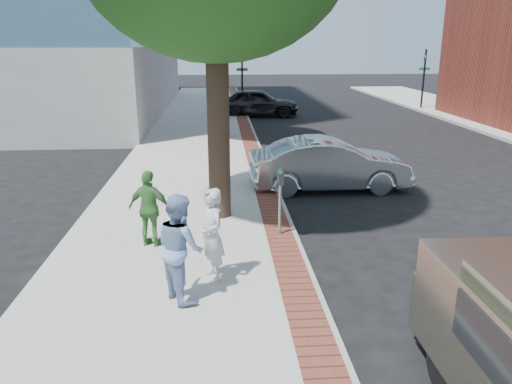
{
  "coord_description": "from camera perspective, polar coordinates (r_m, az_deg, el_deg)",
  "views": [
    {
      "loc": [
        -0.58,
        -9.67,
        4.21
      ],
      "look_at": [
        0.16,
        0.32,
        1.2
      ],
      "focal_mm": 35.0,
      "sensor_mm": 36.0,
      "label": 1
    }
  ],
  "objects": [
    {
      "name": "person_green",
      "position": [
        10.42,
        -12.02,
        -1.88
      ],
      "size": [
        1.01,
        0.67,
        1.6
      ],
      "primitive_type": "imported",
      "rotation": [
        0.0,
        0.0,
        2.81
      ],
      "color": "#417D38",
      "rests_on": "sidewalk"
    },
    {
      "name": "curb",
      "position": [
        18.22,
        1.01,
        3.61
      ],
      "size": [
        0.1,
        60.0,
        0.15
      ],
      "primitive_type": "cube",
      "color": "gray",
      "rests_on": "ground"
    },
    {
      "name": "sidewalk",
      "position": [
        18.17,
        -7.04,
        3.45
      ],
      "size": [
        5.0,
        60.0,
        0.15
      ],
      "primitive_type": "cube",
      "color": "#9E9991",
      "rests_on": "ground"
    },
    {
      "name": "parking_meter",
      "position": [
        10.73,
        2.79,
        0.46
      ],
      "size": [
        0.12,
        0.32,
        1.47
      ],
      "color": "gray",
      "rests_on": "sidewalk"
    },
    {
      "name": "person_gray",
      "position": [
        8.79,
        -5.02,
        -4.88
      ],
      "size": [
        0.61,
        0.72,
        1.66
      ],
      "primitive_type": "imported",
      "rotation": [
        0.0,
        0.0,
        -1.16
      ],
      "color": "#B9B9BF",
      "rests_on": "sidewalk"
    },
    {
      "name": "signal_near",
      "position": [
        31.76,
        -1.6,
        13.19
      ],
      "size": [
        0.7,
        0.15,
        3.8
      ],
      "color": "black",
      "rests_on": "ground"
    },
    {
      "name": "brick_strip",
      "position": [
        18.17,
        -0.09,
        3.84
      ],
      "size": [
        0.6,
        60.0,
        0.01
      ],
      "primitive_type": "cube",
      "color": "brown",
      "rests_on": "sidewalk"
    },
    {
      "name": "ground",
      "position": [
        10.56,
        -0.74,
        -6.76
      ],
      "size": [
        120.0,
        120.0,
        0.0
      ],
      "primitive_type": "plane",
      "color": "black",
      "rests_on": "ground"
    },
    {
      "name": "sedan_silver",
      "position": [
        14.83,
        8.41,
        3.12
      ],
      "size": [
        4.68,
        1.7,
        1.53
      ],
      "primitive_type": "imported",
      "rotation": [
        0.0,
        0.0,
        1.59
      ],
      "color": "#AFB3B6",
      "rests_on": "ground"
    },
    {
      "name": "signal_far",
      "position": [
        34.32,
        18.65,
        12.61
      ],
      "size": [
        0.7,
        0.15,
        3.8
      ],
      "color": "black",
      "rests_on": "ground"
    },
    {
      "name": "office_base",
      "position": [
        34.09,
        -26.14,
        11.36
      ],
      "size": [
        18.2,
        22.2,
        4.0
      ],
      "primitive_type": "cube",
      "color": "gray",
      "rests_on": "ground"
    },
    {
      "name": "person_officer",
      "position": [
        8.18,
        -8.69,
        -6.26
      ],
      "size": [
        1.02,
        1.09,
        1.78
      ],
      "primitive_type": "imported",
      "rotation": [
        0.0,
        0.0,
        2.1
      ],
      "color": "#7C96C0",
      "rests_on": "sidewalk"
    },
    {
      "name": "bg_car",
      "position": [
        29.82,
        0.14,
        10.21
      ],
      "size": [
        4.92,
        2.19,
        1.64
      ],
      "primitive_type": "imported",
      "rotation": [
        0.0,
        0.0,
        1.52
      ],
      "color": "black",
      "rests_on": "ground"
    },
    {
      "name": "tree_far",
      "position": [
        21.69,
        -4.26,
        19.57
      ],
      "size": [
        4.8,
        4.8,
        7.14
      ],
      "color": "black",
      "rests_on": "sidewalk"
    }
  ]
}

